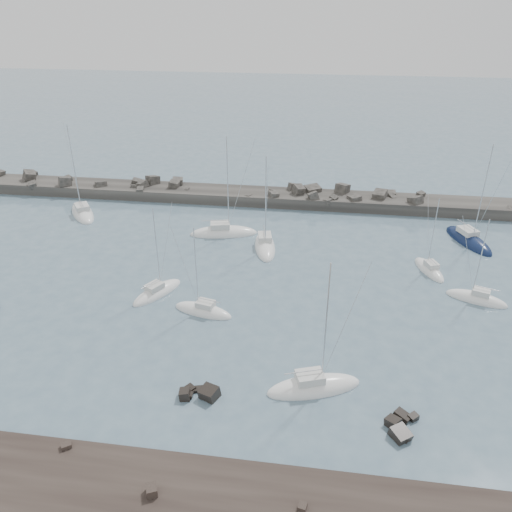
# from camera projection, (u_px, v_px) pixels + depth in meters

# --- Properties ---
(ground) EXTENTS (400.00, 400.00, 0.00)m
(ground) POSITION_uv_depth(u_px,v_px,m) (257.00, 335.00, 51.92)
(ground) COLOR slate
(ground) RESTS_ON ground
(rock_cluster_near) EXTENTS (3.75, 2.26, 1.64)m
(rock_cluster_near) POSITION_uv_depth(u_px,v_px,m) (201.00, 394.00, 43.92)
(rock_cluster_near) COLOR black
(rock_cluster_near) RESTS_ON ground
(rock_cluster_far) EXTENTS (3.05, 4.06, 1.65)m
(rock_cluster_far) POSITION_uv_depth(u_px,v_px,m) (400.00, 428.00, 40.58)
(rock_cluster_far) COLOR black
(rock_cluster_far) RESTS_ON ground
(breakwater) EXTENTS (115.00, 6.99, 5.23)m
(breakwater) POSITION_uv_depth(u_px,v_px,m) (244.00, 199.00, 86.11)
(breakwater) COLOR #32302D
(breakwater) RESTS_ON ground
(sailboat_1) EXTENTS (8.18, 9.72, 15.41)m
(sailboat_1) POSITION_uv_depth(u_px,v_px,m) (83.00, 213.00, 80.90)
(sailboat_1) COLOR white
(sailboat_1) RESTS_ON ground
(sailboat_3) EXTENTS (5.55, 7.49, 11.64)m
(sailboat_3) POSITION_uv_depth(u_px,v_px,m) (157.00, 293.00, 59.15)
(sailboat_3) COLOR white
(sailboat_3) RESTS_ON ground
(sailboat_4) EXTENTS (10.38, 5.17, 15.75)m
(sailboat_4) POSITION_uv_depth(u_px,v_px,m) (224.00, 233.00, 73.98)
(sailboat_4) COLOR white
(sailboat_4) RESTS_ON ground
(sailboat_5) EXTENTS (7.26, 3.74, 11.13)m
(sailboat_5) POSITION_uv_depth(u_px,v_px,m) (203.00, 311.00, 55.66)
(sailboat_5) COLOR white
(sailboat_5) RESTS_ON ground
(sailboat_6) EXTENTS (4.54, 9.47, 14.46)m
(sailboat_6) POSITION_uv_depth(u_px,v_px,m) (265.00, 246.00, 70.07)
(sailboat_6) COLOR white
(sailboat_6) RESTS_ON ground
(sailboat_7) EXTENTS (9.09, 5.45, 13.87)m
(sailboat_7) POSITION_uv_depth(u_px,v_px,m) (314.00, 387.00, 44.78)
(sailboat_7) COLOR white
(sailboat_7) RESTS_ON ground
(sailboat_8) EXTENTS (6.63, 10.28, 15.60)m
(sailboat_8) POSITION_uv_depth(u_px,v_px,m) (468.00, 241.00, 71.70)
(sailboat_8) COLOR #0E1B3C
(sailboat_8) RESTS_ON ground
(sailboat_9) EXTENTS (7.14, 4.42, 11.03)m
(sailboat_9) POSITION_uv_depth(u_px,v_px,m) (476.00, 299.00, 57.86)
(sailboat_9) COLOR white
(sailboat_9) RESTS_ON ground
(sailboat_10) EXTENTS (4.15, 6.87, 10.54)m
(sailboat_10) POSITION_uv_depth(u_px,v_px,m) (429.00, 270.00, 64.07)
(sailboat_10) COLOR white
(sailboat_10) RESTS_ON ground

